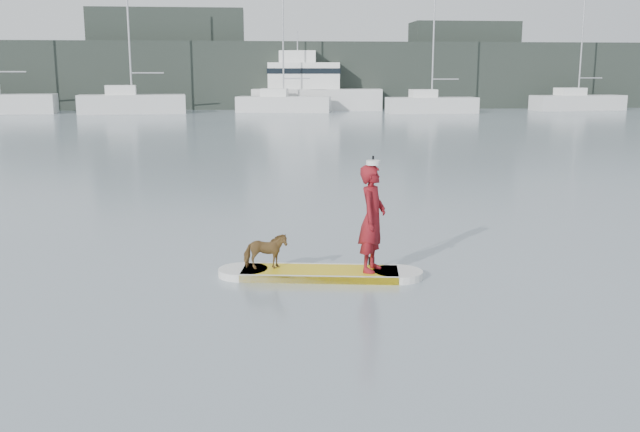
{
  "coord_description": "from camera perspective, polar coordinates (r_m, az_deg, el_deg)",
  "views": [
    {
      "loc": [
        -2.48,
        -14.67,
        3.22
      ],
      "look_at": [
        -1.42,
        -3.67,
        1.0
      ],
      "focal_mm": 40.0,
      "sensor_mm": 36.0,
      "label": 1
    }
  ],
  "objects": [
    {
      "name": "sailboat_e",
      "position": [
        59.68,
        8.86,
        8.87
      ],
      "size": [
        7.33,
        2.45,
        10.59
      ],
      "rotation": [
        0.0,
        0.0,
        0.01
      ],
      "color": "silver",
      "rests_on": "ground"
    },
    {
      "name": "sailboat_d",
      "position": [
        60.57,
        -2.98,
        9.08
      ],
      "size": [
        8.12,
        3.79,
        11.51
      ],
      "rotation": [
        0.0,
        0.0,
        -0.18
      ],
      "color": "silver",
      "rests_on": "ground"
    },
    {
      "name": "white_cap",
      "position": [
        11.12,
        4.27,
        4.28
      ],
      "size": [
        0.22,
        0.22,
        0.07
      ],
      "primitive_type": "cylinder",
      "color": "silver",
      "rests_on": "paddler"
    },
    {
      "name": "sailboat_c",
      "position": [
        60.37,
        -14.85,
        8.78
      ],
      "size": [
        8.68,
        3.73,
        12.08
      ],
      "rotation": [
        0.0,
        0.0,
        0.11
      ],
      "color": "silver",
      "rests_on": "ground"
    },
    {
      "name": "motor_yacht_a",
      "position": [
        63.91,
        -0.71,
        10.19
      ],
      "size": [
        11.61,
        4.58,
        6.79
      ],
      "rotation": [
        0.0,
        0.0,
        -0.1
      ],
      "color": "silver",
      "rests_on": "ground"
    },
    {
      "name": "ground",
      "position": [
        15.23,
        4.01,
        -0.88
      ],
      "size": [
        140.0,
        140.0,
        0.0
      ],
      "primitive_type": "plane",
      "color": "slate",
      "rests_on": "ground"
    },
    {
      "name": "shore_building_west",
      "position": [
        69.1,
        -12.02,
        12.18
      ],
      "size": [
        14.0,
        4.0,
        9.0
      ],
      "primitive_type": "cube",
      "color": "black",
      "rests_on": "ground"
    },
    {
      "name": "paddleboard",
      "position": [
        11.5,
        -0.0,
        -4.6
      ],
      "size": [
        3.27,
        1.18,
        0.12
      ],
      "rotation": [
        0.0,
        0.0,
        -0.15
      ],
      "color": "yellow",
      "rests_on": "ground"
    },
    {
      "name": "shore_building_east",
      "position": [
        71.67,
        11.35,
        11.77
      ],
      "size": [
        10.0,
        4.0,
        8.0
      ],
      "primitive_type": "cube",
      "color": "black",
      "rests_on": "ground"
    },
    {
      "name": "paddle",
      "position": [
        11.62,
        4.18,
        -0.71
      ],
      "size": [
        0.1,
        0.3,
        2.0
      ],
      "rotation": [
        0.0,
        0.0,
        -0.15
      ],
      "color": "black",
      "rests_on": "ground"
    },
    {
      "name": "shore_mass",
      "position": [
        67.72,
        -3.47,
        11.16
      ],
      "size": [
        90.0,
        6.0,
        6.0
      ],
      "primitive_type": "cube",
      "color": "black",
      "rests_on": "ground"
    },
    {
      "name": "paddler",
      "position": [
        11.27,
        4.21,
        -0.19
      ],
      "size": [
        0.63,
        0.73,
        1.7
      ],
      "primitive_type": "imported",
      "rotation": [
        0.0,
        0.0,
        1.13
      ],
      "color": "maroon",
      "rests_on": "paddleboard"
    },
    {
      "name": "sailboat_f",
      "position": [
        67.57,
        19.88,
        8.67
      ],
      "size": [
        8.46,
        3.48,
        12.31
      ],
      "rotation": [
        0.0,
        0.0,
        0.13
      ],
      "color": "silver",
      "rests_on": "ground"
    },
    {
      "name": "dog",
      "position": [
        11.49,
        -4.39,
        -2.83
      ],
      "size": [
        0.7,
        0.34,
        0.58
      ],
      "primitive_type": "imported",
      "rotation": [
        0.0,
        0.0,
        1.6
      ],
      "color": "brown",
      "rests_on": "paddleboard"
    }
  ]
}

